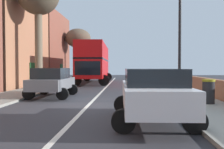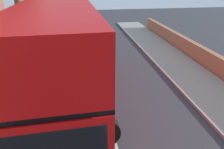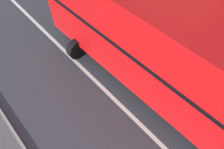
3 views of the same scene
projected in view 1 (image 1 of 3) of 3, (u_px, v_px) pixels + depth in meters
name	position (u px, v px, depth m)	size (l,w,h in m)	color
ground_plane	(89.00, 104.00, 11.26)	(84.00, 84.00, 0.00)	#333338
road_centre_line	(89.00, 104.00, 11.26)	(0.16, 54.00, 0.01)	silver
sidewalk_right	(197.00, 104.00, 10.98)	(2.60, 60.00, 0.12)	gray
double_decker_bus	(94.00, 61.00, 25.98)	(3.76, 11.06, 4.06)	red
parked_car_grey_left_1	(52.00, 81.00, 13.79)	(2.44, 3.91, 1.66)	slate
parked_car_white_right_2	(152.00, 92.00, 7.58)	(2.54, 4.58, 1.66)	silver
street_tree_left_2	(78.00, 39.00, 32.55)	(3.40, 3.40, 6.74)	brown
lamppost_right	(180.00, 24.00, 11.79)	(0.32, 0.32, 6.31)	black
litter_bin_right	(208.00, 91.00, 10.64)	(0.55, 0.55, 1.06)	black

